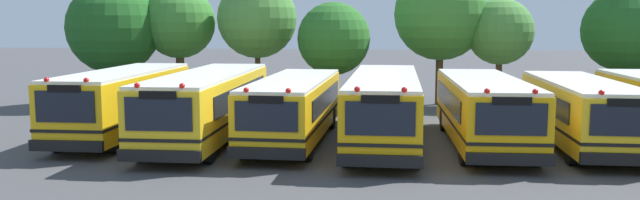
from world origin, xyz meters
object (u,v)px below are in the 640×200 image
at_px(tree_2, 260,19).
at_px(tree_6, 624,28).
at_px(tree_5, 502,31).
at_px(school_bus_0, 123,100).
at_px(school_bus_4, 484,108).
at_px(school_bus_3, 384,105).
at_px(tree_4, 439,15).
at_px(school_bus_5, 581,110).
at_px(tree_3, 335,40).
at_px(tree_0, 114,28).
at_px(tree_1, 178,22).
at_px(school_bus_2, 294,106).
at_px(school_bus_1, 208,103).

distance_m(tree_2, tree_6, 18.89).
bearing_deg(tree_2, tree_5, 2.48).
distance_m(school_bus_0, school_bus_4, 14.01).
bearing_deg(school_bus_0, tree_2, -109.54).
bearing_deg(school_bus_3, tree_4, -103.19).
relative_size(tree_4, tree_6, 1.20).
distance_m(school_bus_5, tree_3, 13.79).
relative_size(school_bus_4, tree_3, 1.76).
relative_size(tree_0, tree_2, 0.98).
distance_m(school_bus_4, tree_1, 18.79).
bearing_deg(school_bus_2, school_bus_4, -178.55).
bearing_deg(school_bus_5, school_bus_2, 0.93).
xyz_separation_m(school_bus_0, tree_4, (13.12, 11.31, 3.45)).
bearing_deg(school_bus_4, tree_3, -57.16).
height_order(school_bus_5, tree_5, tree_5).
distance_m(school_bus_5, tree_6, 11.53).
bearing_deg(school_bus_2, tree_6, -145.18).
xyz_separation_m(school_bus_3, tree_3, (-2.72, 9.29, 2.18)).
bearing_deg(school_bus_4, tree_6, -130.50).
height_order(tree_3, tree_4, tree_4).
relative_size(school_bus_2, school_bus_4, 1.00).
bearing_deg(tree_3, tree_4, 20.92).
height_order(school_bus_0, tree_1, tree_1).
bearing_deg(school_bus_1, school_bus_0, -6.74).
height_order(school_bus_2, school_bus_5, school_bus_5).
distance_m(school_bus_0, tree_5, 19.75).
distance_m(school_bus_0, tree_0, 10.66).
bearing_deg(tree_4, tree_0, -173.32).
bearing_deg(tree_6, tree_5, 172.54).
relative_size(school_bus_3, tree_0, 1.70).
bearing_deg(school_bus_3, tree_6, -139.60).
relative_size(school_bus_0, tree_0, 1.41).
height_order(school_bus_5, tree_0, tree_0).
xyz_separation_m(tree_1, tree_5, (17.63, 0.39, -0.48)).
relative_size(school_bus_5, tree_4, 1.24).
distance_m(school_bus_4, school_bus_5, 3.48).
xyz_separation_m(school_bus_5, tree_2, (-14.07, 10.28, 3.34)).
xyz_separation_m(school_bus_4, tree_2, (-10.59, 10.37, 3.31)).
relative_size(school_bus_3, tree_2, 1.66).
xyz_separation_m(tree_0, tree_2, (7.95, 0.89, 0.48)).
distance_m(school_bus_3, tree_4, 12.23).
bearing_deg(school_bus_0, school_bus_3, 178.68).
height_order(school_bus_2, tree_2, tree_2).
xyz_separation_m(school_bus_2, school_bus_4, (7.10, 0.01, 0.03)).
bearing_deg(tree_3, school_bus_2, -94.27).
bearing_deg(tree_5, tree_4, 169.37).
height_order(school_bus_5, tree_3, tree_3).
distance_m(tree_1, tree_6, 23.55).
relative_size(tree_0, tree_3, 1.20).
bearing_deg(tree_2, tree_0, -173.63).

